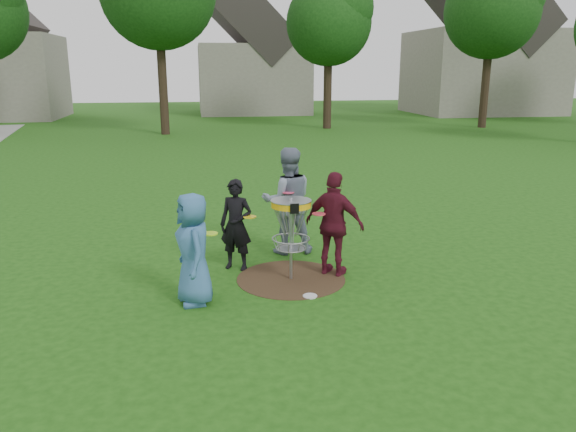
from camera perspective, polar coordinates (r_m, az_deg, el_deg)
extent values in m
plane|color=#19470F|center=(9.35, 0.30, -6.40)|extent=(100.00, 100.00, 0.00)
cylinder|color=#47331E|center=(9.34, 0.30, -6.38)|extent=(1.80, 1.80, 0.01)
imported|color=#376798|center=(8.28, -9.58, -3.33)|extent=(0.69, 0.91, 1.67)
imported|color=black|center=(9.62, -5.30, -0.90)|extent=(0.68, 0.59, 1.57)
imported|color=slate|center=(10.40, -0.04, 1.55)|extent=(0.97, 0.76, 1.99)
imported|color=#531322|center=(9.31, 4.74, -0.84)|extent=(1.08, 0.97, 1.76)
cylinder|color=silver|center=(8.66, 2.25, -8.13)|extent=(0.22, 0.22, 0.02)
cylinder|color=#9EA0A5|center=(9.12, 0.31, -2.36)|extent=(0.05, 0.05, 1.38)
cylinder|color=#F2AD0C|center=(8.96, 0.31, 1.24)|extent=(0.64, 0.64, 0.10)
cylinder|color=#9EA0A5|center=(8.95, 0.31, 1.59)|extent=(0.66, 0.66, 0.01)
cube|color=black|center=(8.65, 0.67, 0.74)|extent=(0.14, 0.02, 0.16)
torus|color=#9EA0A5|center=(9.11, 0.31, -2.30)|extent=(0.62, 0.62, 0.02)
torus|color=#9EA0A5|center=(9.16, 0.31, -3.26)|extent=(0.50, 0.50, 0.02)
cylinder|color=#9EA0A5|center=(9.17, 0.31, -3.32)|extent=(0.44, 0.44, 0.01)
cylinder|color=#B6EE1A|center=(8.34, -7.89, -1.78)|extent=(0.22, 0.22, 0.02)
cylinder|color=yellow|center=(9.42, -3.90, -0.08)|extent=(0.22, 0.22, 0.02)
cylinder|color=#FF4373|center=(10.08, 0.02, 2.43)|extent=(0.22, 0.22, 0.02)
cylinder|color=#FF4354|center=(9.16, 3.14, 0.21)|extent=(0.22, 0.22, 0.02)
cylinder|color=#38281C|center=(30.14, -12.57, 12.48)|extent=(0.46, 0.46, 4.62)
cylinder|color=#38281C|center=(32.49, 4.03, 12.20)|extent=(0.46, 0.46, 3.78)
sphere|color=#164211|center=(32.54, 4.16, 19.02)|extent=(4.68, 4.68, 4.68)
cylinder|color=#38281C|center=(34.76, 19.36, 11.94)|extent=(0.46, 0.46, 4.20)
sphere|color=#164211|center=(34.86, 20.00, 18.99)|extent=(5.20, 5.20, 5.20)
cube|color=gray|center=(43.82, -3.60, 13.69)|extent=(8.00, 7.00, 5.00)
cube|color=#2D2826|center=(43.92, -3.69, 18.84)|extent=(6.11, 7.14, 6.11)
cube|color=gray|center=(45.91, 19.08, 13.61)|extent=(10.00, 8.00, 6.00)
cube|color=#2D2826|center=(46.12, 19.61, 19.56)|extent=(7.64, 8.16, 7.64)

